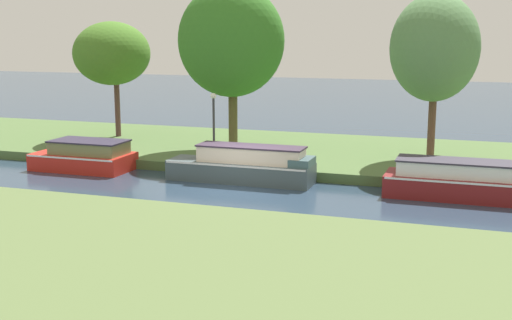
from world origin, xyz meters
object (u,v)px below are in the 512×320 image
at_px(red_barge, 85,157).
at_px(mooring_post_near, 103,146).
at_px(slate_narrowboat, 245,166).
at_px(lamp_post, 214,118).
at_px(willow_tree_right, 435,48).
at_px(willow_tree_centre, 231,41).
at_px(maroon_cruiser, 485,183).
at_px(mooring_post_far, 290,156).
at_px(willow_tree_left, 112,54).

distance_m(red_barge, mooring_post_near, 1.59).
bearing_deg(mooring_post_near, slate_narrowboat, -12.14).
distance_m(lamp_post, mooring_post_near, 5.40).
distance_m(willow_tree_right, mooring_post_near, 15.03).
height_order(willow_tree_centre, mooring_post_near, willow_tree_centre).
distance_m(willow_tree_centre, willow_tree_right, 9.02).
relative_size(slate_narrowboat, willow_tree_centre, 0.77).
relative_size(maroon_cruiser, willow_tree_centre, 0.91).
relative_size(slate_narrowboat, mooring_post_far, 6.77).
relative_size(red_barge, lamp_post, 1.47).
distance_m(red_barge, willow_tree_left, 7.67).
xyz_separation_m(willow_tree_right, mooring_post_near, (-13.97, -3.43, -4.36)).
height_order(willow_tree_left, mooring_post_far, willow_tree_left).
bearing_deg(lamp_post, maroon_cruiser, -10.71).
bearing_deg(willow_tree_centre, willow_tree_left, 169.20).
xyz_separation_m(red_barge, mooring_post_far, (8.61, 1.58, 0.26)).
bearing_deg(mooring_post_near, willow_tree_centre, 32.76).
distance_m(mooring_post_near, mooring_post_far, 8.71).
distance_m(maroon_cruiser, willow_tree_left, 19.70).
height_order(maroon_cruiser, willow_tree_centre, willow_tree_centre).
relative_size(willow_tree_centre, lamp_post, 2.66).
relative_size(maroon_cruiser, mooring_post_near, 9.40).
distance_m(slate_narrowboat, willow_tree_centre, 7.13).
bearing_deg(mooring_post_far, willow_tree_centre, 139.63).
relative_size(willow_tree_centre, mooring_post_near, 10.34).
bearing_deg(lamp_post, mooring_post_near, -174.29).
distance_m(maroon_cruiser, mooring_post_far, 7.72).
height_order(lamp_post, mooring_post_far, lamp_post).
relative_size(willow_tree_left, mooring_post_far, 6.92).
xyz_separation_m(willow_tree_left, willow_tree_centre, (6.98, -1.33, 0.68)).
height_order(slate_narrowboat, mooring_post_far, slate_narrowboat).
height_order(red_barge, maroon_cruiser, maroon_cruiser).
height_order(red_barge, mooring_post_near, red_barge).
height_order(red_barge, lamp_post, lamp_post).
distance_m(willow_tree_left, willow_tree_centre, 7.14).
distance_m(slate_narrowboat, mooring_post_far, 2.10).
distance_m(willow_tree_centre, mooring_post_near, 7.49).
distance_m(red_barge, lamp_post, 5.73).
bearing_deg(willow_tree_centre, mooring_post_far, -40.37).
height_order(red_barge, willow_tree_right, willow_tree_right).
distance_m(red_barge, mooring_post_far, 8.76).
height_order(maroon_cruiser, willow_tree_left, willow_tree_left).
bearing_deg(slate_narrowboat, red_barge, 180.00).
bearing_deg(red_barge, slate_narrowboat, 0.00).
xyz_separation_m(red_barge, slate_narrowboat, (7.24, 0.00, 0.07)).
xyz_separation_m(willow_tree_centre, mooring_post_far, (3.75, -3.19, -4.55)).
distance_m(maroon_cruiser, mooring_post_near, 16.34).
relative_size(slate_narrowboat, willow_tree_left, 0.98).
bearing_deg(red_barge, maroon_cruiser, -0.00).
relative_size(maroon_cruiser, mooring_post_far, 8.03).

